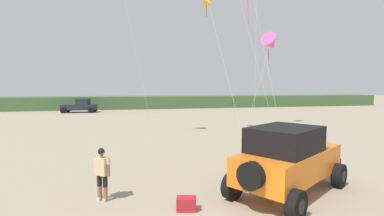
{
  "coord_description": "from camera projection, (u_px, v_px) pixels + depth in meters",
  "views": [
    {
      "loc": [
        -2.41,
        -4.56,
        3.52
      ],
      "look_at": [
        -0.2,
        5.0,
        2.8
      ],
      "focal_mm": 26.23,
      "sensor_mm": 36.0,
      "label": 1
    }
  ],
  "objects": [
    {
      "name": "distant_pickup",
      "position": [
        80.0,
        106.0,
        39.5
      ],
      "size": [
        4.8,
        2.88,
        1.98
      ],
      "color": "#1E232D",
      "rests_on": "ground_plane"
    },
    {
      "name": "kite_white_parafoil",
      "position": [
        271.0,
        43.0,
        19.38
      ],
      "size": [
        3.42,
        1.93,
        7.28
      ],
      "color": "#E04C93",
      "rests_on": "ground_plane"
    },
    {
      "name": "kite_purple_stunt",
      "position": [
        208.0,
        3.0,
        20.69
      ],
      "size": [
        1.21,
        6.01,
        10.18
      ],
      "color": "yellow",
      "rests_on": "ground_plane"
    },
    {
      "name": "cooler_box",
      "position": [
        186.0,
        204.0,
        8.04
      ],
      "size": [
        0.63,
        0.48,
        0.38
      ],
      "primitive_type": "cube",
      "rotation": [
        0.0,
        0.0,
        -0.24
      ],
      "color": "#B21E23",
      "rests_on": "ground_plane"
    },
    {
      "name": "dune_ridge",
      "position": [
        141.0,
        102.0,
        48.06
      ],
      "size": [
        90.0,
        6.36,
        2.02
      ],
      "primitive_type": "cube",
      "color": "#426038",
      "rests_on": "ground_plane"
    },
    {
      "name": "jeep",
      "position": [
        288.0,
        158.0,
        9.26
      ],
      "size": [
        4.95,
        4.33,
        2.26
      ],
      "color": "orange",
      "rests_on": "ground_plane"
    },
    {
      "name": "person_watching",
      "position": [
        102.0,
        171.0,
        8.67
      ],
      "size": [
        0.53,
        0.46,
        1.67
      ],
      "color": "#8C664C",
      "rests_on": "ground_plane"
    }
  ]
}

